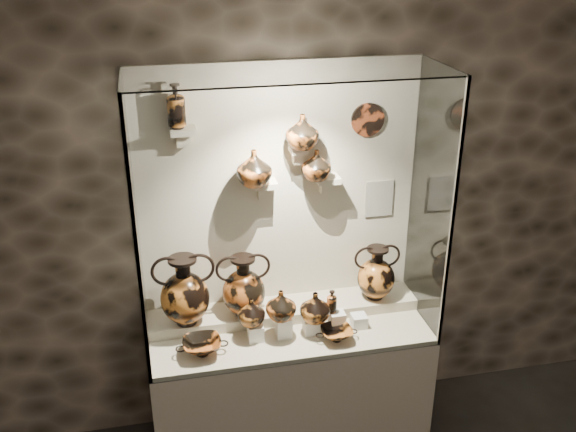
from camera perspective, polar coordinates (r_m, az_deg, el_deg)
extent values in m
cube|color=#2D261C|center=(3.87, -0.83, 2.02)|extent=(5.00, 0.02, 3.20)
cube|color=beige|center=(4.22, 0.17, -14.91)|extent=(1.70, 0.60, 0.80)
cube|color=#BDAF92|center=(3.97, 0.18, -10.26)|extent=(1.68, 0.58, 0.03)
cube|color=#BDAF92|center=(4.09, -0.35, -8.50)|extent=(1.70, 0.25, 0.10)
cube|color=beige|center=(3.87, -0.81, 1.99)|extent=(1.70, 0.03, 1.60)
cube|color=white|center=(3.32, 1.29, -1.91)|extent=(1.70, 0.01, 1.60)
cube|color=white|center=(3.52, -13.39, -1.07)|extent=(0.01, 0.60, 1.60)
cube|color=white|center=(3.84, 12.61, 1.22)|extent=(0.01, 0.60, 1.60)
cube|color=white|center=(3.34, 0.21, 12.69)|extent=(1.70, 0.60, 0.01)
cube|color=gray|center=(3.26, -13.29, -3.19)|extent=(0.02, 0.02, 1.60)
cube|color=gray|center=(3.60, 14.38, -0.56)|extent=(0.02, 0.02, 1.60)
cube|color=silver|center=(3.86, -2.90, -10.26)|extent=(0.09, 0.09, 0.10)
cube|color=silver|center=(3.88, -0.39, -9.79)|extent=(0.09, 0.09, 0.13)
cube|color=silver|center=(3.92, 2.08, -9.73)|extent=(0.09, 0.09, 0.09)
cube|color=silver|center=(3.95, 4.36, -9.25)|extent=(0.09, 0.09, 0.12)
cube|color=silver|center=(4.00, 6.30, -9.23)|extent=(0.09, 0.09, 0.08)
cube|color=beige|center=(3.59, -9.33, 7.48)|extent=(0.14, 0.12, 0.04)
cube|color=beige|center=(3.75, -2.09, 2.86)|extent=(0.14, 0.12, 0.04)
cube|color=beige|center=(3.72, 0.91, 5.97)|extent=(0.10, 0.12, 0.04)
cube|color=beige|center=(3.83, 3.52, 3.30)|extent=(0.14, 0.12, 0.04)
imported|color=#BC6824|center=(3.80, -3.29, -8.48)|extent=(0.18, 0.18, 0.17)
imported|color=#BD5C21|center=(3.78, -0.64, -7.91)|extent=(0.23, 0.23, 0.19)
imported|color=#BC6824|center=(3.84, 2.42, -8.07)|extent=(0.20, 0.20, 0.19)
imported|color=#BD5C21|center=(3.64, -3.03, 4.30)|extent=(0.25, 0.25, 0.21)
imported|color=#BD5C21|center=(3.64, 1.27, 7.52)|extent=(0.22, 0.22, 0.20)
imported|color=#BD5C21|center=(3.73, 2.54, 4.56)|extent=(0.20, 0.20, 0.18)
cylinder|color=#A44320|center=(3.84, 7.08, 8.49)|extent=(0.20, 0.02, 0.20)
cube|color=beige|center=(4.04, 8.10, 1.56)|extent=(0.18, 0.01, 0.24)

